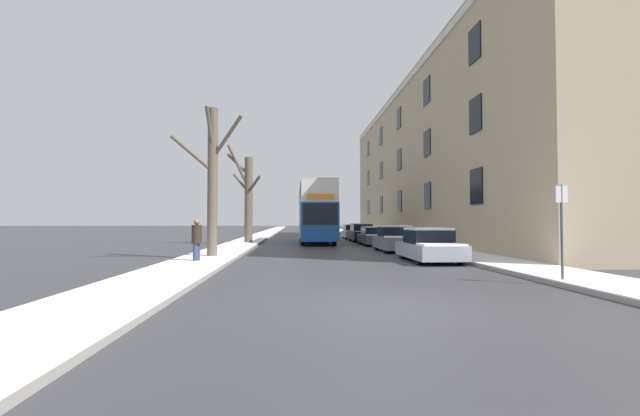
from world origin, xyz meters
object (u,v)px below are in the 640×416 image
Objects in this scene: bare_tree_left_0 at (212,179)px; parked_car_2 at (374,236)px; street_sign_post at (562,228)px; parked_car_3 at (361,233)px; parked_car_1 at (395,239)px; bare_tree_left_1 at (248,196)px; double_decker_bus at (316,210)px; parked_car_4 at (352,232)px; parked_car_0 at (429,246)px; pedestrian_left_sidewalk at (197,240)px.

parked_car_2 is at bearing 49.08° from bare_tree_left_0.
bare_tree_left_0 is 13.72m from street_sign_post.
parked_car_2 is 5.70m from parked_car_3.
parked_car_2 is 19.16m from street_sign_post.
parked_car_1 is 6.34m from parked_car_2.
bare_tree_left_1 is at bearing -156.69° from parked_car_3.
bare_tree_left_0 reaches higher than parked_car_3.
parked_car_2 is at bearing -90.00° from parked_car_3.
double_decker_bus is 9.03m from parked_car_4.
parked_car_1 is at bearing -90.00° from parked_car_3.
parked_car_0 is at bearing -76.03° from double_decker_bus.
street_sign_post is at bearing -63.37° from bare_tree_left_1.
double_decker_bus is 6.10× the size of pedestrian_left_sidewalk.
parked_car_2 is at bearing -41.61° from double_decker_bus.
pedestrian_left_sidewalk is 12.41m from street_sign_post.
bare_tree_left_0 is at bearing -119.50° from parked_car_3.
bare_tree_left_1 is at bearing 168.88° from parked_car_2.
parked_car_0 is at bearing -9.78° from bare_tree_left_0.
double_decker_bus is 10.76m from parked_car_1.
parked_car_4 is at bearing 90.00° from parked_car_3.
bare_tree_left_1 is at bearing 116.63° from street_sign_post.
parked_car_2 is at bearing -90.00° from parked_car_4.
pedestrian_left_sidewalk reaches higher than parked_car_2.
pedestrian_left_sidewalk is (-9.43, -0.71, 0.32)m from parked_car_0.
double_decker_bus is 5.62m from parked_car_2.
parked_car_4 is at bearing 63.52° from double_decker_bus.
bare_tree_left_0 is 3.81× the size of pedestrian_left_sidewalk.
parked_car_2 is at bearing 94.15° from street_sign_post.
parked_car_0 is 5.98m from parked_car_1.
parked_car_2 is at bearing 90.00° from parked_car_0.
parked_car_1 is at bearing -68.19° from double_decker_bus.
street_sign_post is at bearing -85.85° from parked_car_2.
parked_car_1 reaches higher than parked_car_0.
double_decker_bus is at bearing 18.34° from bare_tree_left_1.
parked_car_1 is 1.55× the size of street_sign_post.
bare_tree_left_1 is 5.50m from double_decker_bus.
bare_tree_left_1 is at bearing 89.06° from bare_tree_left_0.
bare_tree_left_1 is 23.44m from street_sign_post.
double_decker_bus is at bearing 103.25° from street_sign_post.
parked_car_1 is at bearing 96.19° from street_sign_post.
parked_car_3 is 5.69m from parked_car_4.
parked_car_3 is (0.00, 18.01, 0.04)m from parked_car_0.
parked_car_3 is (0.00, 5.70, 0.07)m from parked_car_2.
street_sign_post is (1.38, -12.75, 0.84)m from parked_car_1.
bare_tree_left_1 is 15.03m from pedestrian_left_sidewalk.
pedestrian_left_sidewalk is at bearing -108.41° from double_decker_bus.
pedestrian_left_sidewalk reaches higher than parked_car_1.
parked_car_1 is at bearing 143.17° from pedestrian_left_sidewalk.
street_sign_post is at bearing -78.45° from parked_car_0.
parked_car_2 is at bearing 90.00° from parked_car_1.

